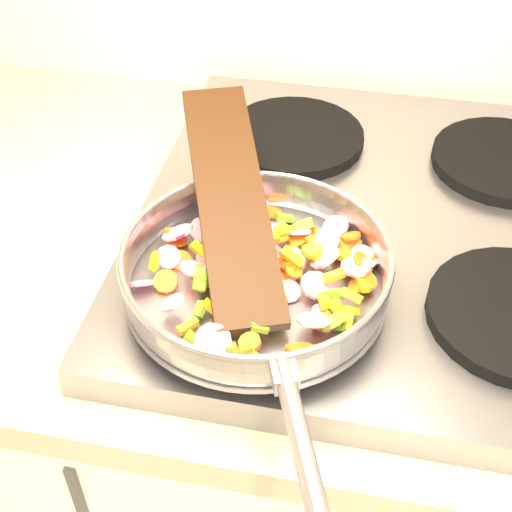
# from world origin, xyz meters

# --- Properties ---
(cooktop) EXTENTS (0.60, 0.60, 0.04)m
(cooktop) POSITION_xyz_m (-0.70, 1.67, 0.92)
(cooktop) COLOR #939399
(cooktop) RESTS_ON counter_top
(grate_fl) EXTENTS (0.19, 0.19, 0.02)m
(grate_fl) POSITION_xyz_m (-0.84, 1.52, 0.95)
(grate_fl) COLOR black
(grate_fl) RESTS_ON cooktop
(grate_bl) EXTENTS (0.19, 0.19, 0.02)m
(grate_bl) POSITION_xyz_m (-0.84, 1.81, 0.95)
(grate_bl) COLOR black
(grate_bl) RESTS_ON cooktop
(grate_br) EXTENTS (0.19, 0.19, 0.02)m
(grate_br) POSITION_xyz_m (-0.56, 1.81, 0.95)
(grate_br) COLOR black
(grate_br) RESTS_ON cooktop
(saute_pan) EXTENTS (0.31, 0.46, 0.05)m
(saute_pan) POSITION_xyz_m (-0.83, 1.50, 0.98)
(saute_pan) COLOR #9E9EA5
(saute_pan) RESTS_ON grate_fl
(vegetable_heap) EXTENTS (0.26, 0.27, 0.05)m
(vegetable_heap) POSITION_xyz_m (-0.82, 1.51, 0.97)
(vegetable_heap) COLOR #DA1545
(vegetable_heap) RESTS_ON saute_pan
(wooden_spatula) EXTENTS (0.18, 0.31, 0.10)m
(wooden_spatula) POSITION_xyz_m (-0.87, 1.56, 1.02)
(wooden_spatula) COLOR black
(wooden_spatula) RESTS_ON saute_pan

